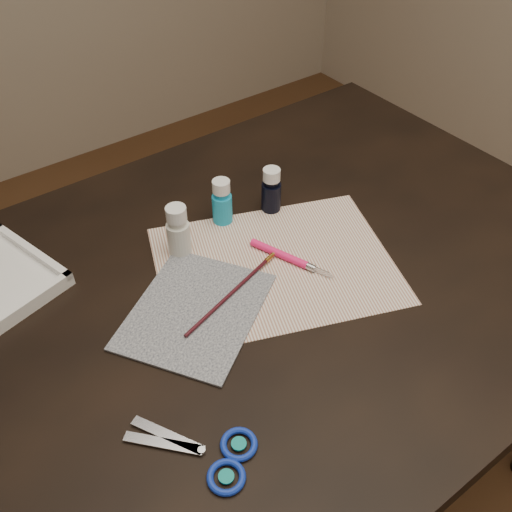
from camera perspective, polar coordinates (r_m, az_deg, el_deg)
ground at (r=1.61m, az=0.00°, el=-21.81°), size 3.50×3.50×0.02m
table at (r=1.27m, az=0.00°, el=-14.27°), size 1.30×0.90×0.75m
paper at (r=1.00m, az=1.89°, el=-0.87°), size 0.49×0.44×0.00m
canvas at (r=0.93m, az=-6.06°, el=-5.46°), size 0.31×0.29×0.00m
paint_bottle_white at (r=1.00m, az=-7.79°, el=2.53°), size 0.05×0.05×0.10m
paint_bottle_cyan at (r=1.07m, az=-3.43°, el=5.46°), size 0.05×0.05×0.09m
paint_bottle_navy at (r=1.10m, az=1.54°, el=6.63°), size 0.04×0.04×0.09m
paintbrush at (r=0.95m, az=-2.01°, el=-3.30°), size 0.24×0.08×0.01m
craft_knife at (r=1.00m, az=3.66°, el=-0.33°), size 0.07×0.16×0.01m
scissors at (r=0.78m, az=-6.88°, el=-18.84°), size 0.20×0.21×0.01m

